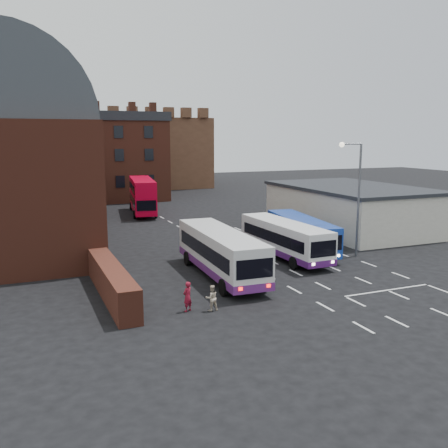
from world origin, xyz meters
name	(u,v)px	position (x,y,z in m)	size (l,w,h in m)	color
ground	(288,286)	(0.00, 0.00, 0.00)	(180.00, 180.00, 0.00)	black
railway_station	(5,152)	(-15.50, 21.00, 7.64)	(12.00, 28.00, 16.00)	#602B1E
forecourt_wall	(112,282)	(-10.20, 2.00, 0.90)	(1.20, 10.00, 1.80)	#602B1E
cream_building	(351,207)	(15.00, 14.00, 2.16)	(10.40, 16.40, 4.25)	beige
brick_terrace	(83,162)	(-6.00, 46.00, 5.50)	(22.00, 10.00, 11.00)	brown
castle_keep	(136,152)	(6.00, 66.00, 6.00)	(22.00, 22.00, 12.00)	brown
bus_white_outbound	(221,250)	(-2.93, 3.58, 1.74)	(3.06, 10.92, 2.96)	silver
bus_white_inbound	(284,237)	(3.35, 6.37, 1.59)	(2.67, 9.91, 2.69)	white
bus_blue	(301,232)	(5.63, 7.73, 1.56)	(3.60, 9.92, 2.64)	#16399D
bus_red_double	(142,195)	(-1.36, 31.30, 2.18)	(3.90, 10.49, 4.10)	red
street_lamp	(355,189)	(8.31, 4.71, 5.16)	(1.70, 0.66, 8.55)	#585B60
pedestrian_red	(187,297)	(-7.00, -1.83, 0.79)	(0.58, 0.38, 1.59)	maroon
pedestrian_beige	(212,298)	(-5.81, -2.21, 0.69)	(0.67, 0.52, 1.38)	#C5B49B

